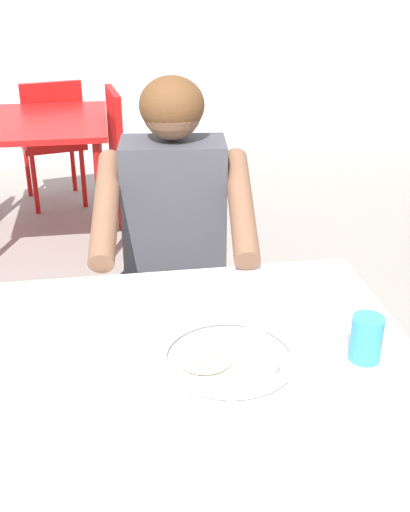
{
  "coord_description": "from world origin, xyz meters",
  "views": [
    {
      "loc": [
        -0.25,
        -1.07,
        1.54
      ],
      "look_at": [
        -0.03,
        0.32,
        0.88
      ],
      "focal_mm": 44.63,
      "sensor_mm": 36.0,
      "label": 1
    }
  ],
  "objects_px": {
    "table_foreground": "(200,394)",
    "chair_red_right": "(137,156)",
    "thali_tray": "(230,357)",
    "diner_foreground": "(175,233)",
    "chair_foreground": "(174,264)",
    "table_background_red": "(34,136)",
    "chair_red_far": "(53,135)",
    "drinking_cup": "(367,337)"
  },
  "relations": [
    {
      "from": "table_foreground",
      "to": "thali_tray",
      "type": "height_order",
      "value": "thali_tray"
    },
    {
      "from": "chair_foreground",
      "to": "table_background_red",
      "type": "xyz_separation_m",
      "value": [
        -0.61,
        1.45,
        0.13
      ]
    },
    {
      "from": "table_foreground",
      "to": "chair_red_right",
      "type": "bearing_deg",
      "value": 90.05
    },
    {
      "from": "thali_tray",
      "to": "table_background_red",
      "type": "relative_size",
      "value": 0.35
    },
    {
      "from": "chair_red_right",
      "to": "diner_foreground",
      "type": "bearing_deg",
      "value": -88.85
    },
    {
      "from": "diner_foreground",
      "to": "table_background_red",
      "type": "height_order",
      "value": "diner_foreground"
    },
    {
      "from": "drinking_cup",
      "to": "chair_red_far",
      "type": "relative_size",
      "value": 0.13
    },
    {
      "from": "chair_red_right",
      "to": "chair_red_far",
      "type": "bearing_deg",
      "value": 128.55
    },
    {
      "from": "diner_foreground",
      "to": "chair_red_far",
      "type": "xyz_separation_m",
      "value": [
        -0.54,
        2.27,
        -0.24
      ]
    },
    {
      "from": "diner_foreground",
      "to": "chair_red_far",
      "type": "relative_size",
      "value": 1.44
    },
    {
      "from": "thali_tray",
      "to": "chair_foreground",
      "type": "distance_m",
      "value": 0.99
    },
    {
      "from": "chair_red_right",
      "to": "thali_tray",
      "type": "bearing_deg",
      "value": -88.24
    },
    {
      "from": "thali_tray",
      "to": "chair_red_right",
      "type": "relative_size",
      "value": 0.34
    },
    {
      "from": "table_foreground",
      "to": "table_background_red",
      "type": "height_order",
      "value": "same"
    },
    {
      "from": "thali_tray",
      "to": "table_foreground",
      "type": "bearing_deg",
      "value": -169.69
    },
    {
      "from": "chair_red_far",
      "to": "chair_red_right",
      "type": "bearing_deg",
      "value": -51.45
    },
    {
      "from": "chair_red_right",
      "to": "drinking_cup",
      "type": "bearing_deg",
      "value": -81.23
    },
    {
      "from": "table_foreground",
      "to": "table_background_red",
      "type": "distance_m",
      "value": 2.48
    },
    {
      "from": "diner_foreground",
      "to": "thali_tray",
      "type": "bearing_deg",
      "value": -86.91
    },
    {
      "from": "diner_foreground",
      "to": "table_background_red",
      "type": "distance_m",
      "value": 1.77
    },
    {
      "from": "thali_tray",
      "to": "chair_foreground",
      "type": "relative_size",
      "value": 0.35
    },
    {
      "from": "table_background_red",
      "to": "chair_red_right",
      "type": "xyz_separation_m",
      "value": [
        0.56,
        -0.04,
        -0.13
      ]
    },
    {
      "from": "chair_red_right",
      "to": "chair_red_far",
      "type": "relative_size",
      "value": 1.05
    },
    {
      "from": "chair_red_far",
      "to": "chair_foreground",
      "type": "bearing_deg",
      "value": -74.7
    },
    {
      "from": "chair_foreground",
      "to": "table_background_red",
      "type": "height_order",
      "value": "chair_foreground"
    },
    {
      "from": "chair_foreground",
      "to": "diner_foreground",
      "type": "distance_m",
      "value": 0.31
    },
    {
      "from": "table_background_red",
      "to": "chair_red_right",
      "type": "height_order",
      "value": "chair_red_right"
    },
    {
      "from": "chair_red_far",
      "to": "table_background_red",
      "type": "bearing_deg",
      "value": -94.8
    },
    {
      "from": "chair_foreground",
      "to": "diner_foreground",
      "type": "bearing_deg",
      "value": -94.89
    },
    {
      "from": "table_background_red",
      "to": "chair_red_right",
      "type": "distance_m",
      "value": 0.58
    },
    {
      "from": "chair_foreground",
      "to": "table_background_red",
      "type": "relative_size",
      "value": 1.0
    },
    {
      "from": "thali_tray",
      "to": "diner_foreground",
      "type": "xyz_separation_m",
      "value": [
        -0.04,
        0.74,
        -0.02
      ]
    },
    {
      "from": "table_foreground",
      "to": "chair_foreground",
      "type": "relative_size",
      "value": 1.16
    },
    {
      "from": "diner_foreground",
      "to": "chair_red_right",
      "type": "xyz_separation_m",
      "value": [
        -0.03,
        1.63,
        -0.22
      ]
    },
    {
      "from": "table_background_red",
      "to": "drinking_cup",
      "type": "bearing_deg",
      "value": -69.15
    },
    {
      "from": "thali_tray",
      "to": "chair_red_right",
      "type": "xyz_separation_m",
      "value": [
        -0.07,
        2.37,
        -0.23
      ]
    },
    {
      "from": "table_background_red",
      "to": "chair_red_far",
      "type": "bearing_deg",
      "value": 85.2
    },
    {
      "from": "drinking_cup",
      "to": "chair_red_far",
      "type": "bearing_deg",
      "value": 106.12
    },
    {
      "from": "table_background_red",
      "to": "chair_foreground",
      "type": "bearing_deg",
      "value": -67.11
    },
    {
      "from": "table_foreground",
      "to": "thali_tray",
      "type": "relative_size",
      "value": 3.37
    },
    {
      "from": "chair_red_far",
      "to": "drinking_cup",
      "type": "bearing_deg",
      "value": -73.88
    },
    {
      "from": "chair_foreground",
      "to": "chair_red_right",
      "type": "bearing_deg",
      "value": 92.11
    }
  ]
}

